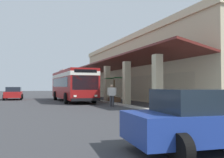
{
  "coord_description": "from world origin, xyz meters",
  "views": [
    {
      "loc": [
        29.84,
        -5.11,
        1.54
      ],
      "look_at": [
        6.08,
        3.61,
        2.28
      ],
      "focal_mm": 40.49,
      "sensor_mm": 36.0,
      "label": 1
    }
  ],
  "objects_px": {
    "pedestrian": "(112,94)",
    "potted_palm": "(114,96)",
    "transit_bus": "(72,83)",
    "parked_sedan_blue": "(215,119)",
    "parked_sedan_red": "(14,93)"
  },
  "relations": [
    {
      "from": "pedestrian",
      "to": "potted_palm",
      "type": "height_order",
      "value": "potted_palm"
    },
    {
      "from": "potted_palm",
      "to": "transit_bus",
      "type": "bearing_deg",
      "value": -123.14
    },
    {
      "from": "parked_sedan_blue",
      "to": "pedestrian",
      "type": "distance_m",
      "value": 13.24
    },
    {
      "from": "transit_bus",
      "to": "parked_sedan_blue",
      "type": "bearing_deg",
      "value": -1.74
    },
    {
      "from": "parked_sedan_blue",
      "to": "potted_palm",
      "type": "height_order",
      "value": "potted_palm"
    },
    {
      "from": "parked_sedan_blue",
      "to": "parked_sedan_red",
      "type": "bearing_deg",
      "value": -169.19
    },
    {
      "from": "parked_sedan_red",
      "to": "pedestrian",
      "type": "xyz_separation_m",
      "value": [
        13.67,
        7.23,
        0.19
      ]
    },
    {
      "from": "transit_bus",
      "to": "parked_sedan_red",
      "type": "bearing_deg",
      "value": -134.71
    },
    {
      "from": "transit_bus",
      "to": "pedestrian",
      "type": "bearing_deg",
      "value": 10.53
    },
    {
      "from": "pedestrian",
      "to": "potted_palm",
      "type": "xyz_separation_m",
      "value": [
        -5.54,
        2.26,
        -0.39
      ]
    },
    {
      "from": "transit_bus",
      "to": "parked_sedan_red",
      "type": "height_order",
      "value": "transit_bus"
    },
    {
      "from": "transit_bus",
      "to": "potted_palm",
      "type": "xyz_separation_m",
      "value": [
        2.45,
        3.75,
        -1.3
      ]
    },
    {
      "from": "potted_palm",
      "to": "parked_sedan_blue",
      "type": "bearing_deg",
      "value": -13.27
    },
    {
      "from": "transit_bus",
      "to": "parked_sedan_red",
      "type": "distance_m",
      "value": 8.16
    },
    {
      "from": "parked_sedan_blue",
      "to": "potted_palm",
      "type": "distance_m",
      "value": 19.12
    }
  ]
}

